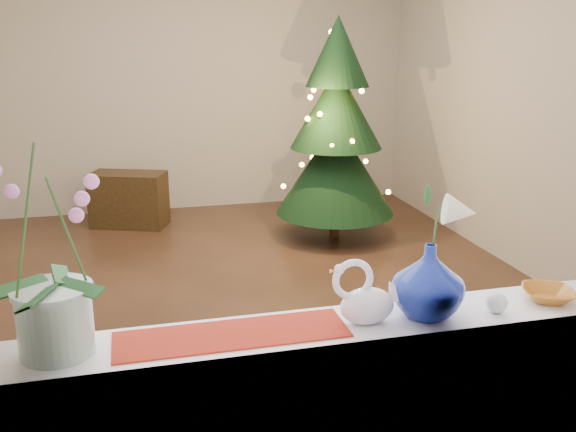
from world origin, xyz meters
name	(u,v)px	position (x,y,z in m)	size (l,w,h in m)	color
ground	(233,298)	(0.00, 0.00, 0.00)	(5.00, 5.00, 0.00)	#311F14
wall_back	(189,77)	(0.00, 2.50, 1.35)	(4.50, 0.10, 2.70)	beige
wall_front	(372,200)	(0.00, -2.50, 1.35)	(4.50, 0.10, 2.70)	beige
wall_right	(537,95)	(2.25, 0.00, 1.35)	(0.10, 5.00, 2.70)	beige
windowsill	(352,328)	(0.00, -2.37, 0.90)	(2.20, 0.26, 0.04)	white
window_frame	(373,69)	(0.00, -2.47, 1.70)	(2.22, 0.06, 1.60)	white
runner	(232,335)	(-0.38, -2.37, 0.92)	(0.70, 0.20, 0.01)	maroon
orchid_pot	(46,242)	(-0.88, -2.35, 1.25)	(0.23, 0.23, 0.66)	silver
swan	(368,292)	(0.04, -2.38, 1.02)	(0.24, 0.11, 0.20)	white
blue_vase	(429,275)	(0.25, -2.38, 1.06)	(0.26, 0.26, 0.28)	navy
lily	(434,201)	(0.25, -2.38, 1.30)	(0.15, 0.09, 0.21)	silver
paperweight	(497,303)	(0.48, -2.42, 0.95)	(0.07, 0.07, 0.07)	silver
amber_dish	(548,295)	(0.70, -2.37, 0.94)	(0.14, 0.14, 0.04)	#A55F1B
xmas_tree	(336,130)	(1.13, 1.19, 0.96)	(1.05, 1.05, 1.93)	black
side_table	(129,200)	(-0.67, 1.97, 0.26)	(0.69, 0.34, 0.52)	black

